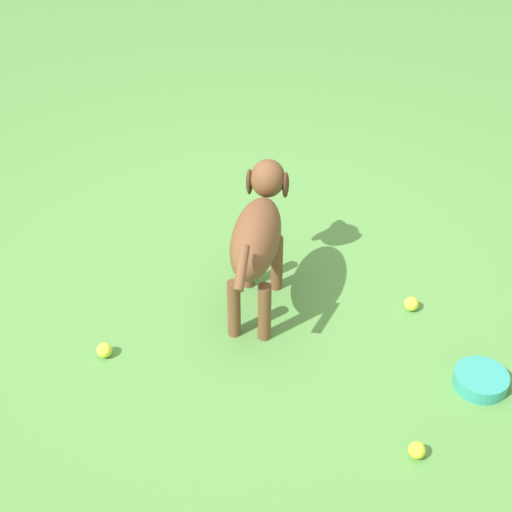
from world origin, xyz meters
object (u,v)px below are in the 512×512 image
object	(u,v)px
dog	(258,233)
tennis_ball_2	(417,450)
tennis_ball_0	(104,350)
water_bowl	(481,380)
tennis_ball_1	(411,304)

from	to	relation	value
dog	tennis_ball_2	bearing A→B (deg)	-136.70
tennis_ball_0	water_bowl	xyz separation A→B (m)	(0.23, -1.54, -0.00)
tennis_ball_0	tennis_ball_1	bearing A→B (deg)	-62.59
tennis_ball_0	tennis_ball_2	distance (m)	1.34
dog	tennis_ball_1	bearing A→B (deg)	-84.62
tennis_ball_0	tennis_ball_2	xyz separation A→B (m)	(-0.19, -1.32, 0.00)
dog	tennis_ball_0	xyz separation A→B (m)	(-0.50, 0.54, -0.36)
tennis_ball_1	tennis_ball_2	distance (m)	0.83
tennis_ball_0	tennis_ball_2	size ratio (longest dim) A/B	1.00
dog	tennis_ball_1	size ratio (longest dim) A/B	13.29
dog	tennis_ball_0	size ratio (longest dim) A/B	13.29
dog	water_bowl	world-z (taller)	dog
tennis_ball_2	water_bowl	bearing A→B (deg)	-26.93
dog	tennis_ball_2	size ratio (longest dim) A/B	13.29
water_bowl	tennis_ball_0	bearing A→B (deg)	98.67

